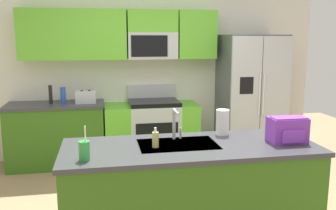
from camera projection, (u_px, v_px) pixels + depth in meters
kitchen_wall_unit at (141, 60)px, 5.53m from camera, size 5.20×0.43×2.60m
back_counter at (57, 135)px, 5.22m from camera, size 1.35×0.63×0.90m
range_oven at (151, 131)px, 5.47m from camera, size 1.36×0.61×1.10m
refrigerator at (251, 97)px, 5.58m from camera, size 0.90×0.76×1.85m
island_counter at (190, 194)px, 3.24m from camera, size 2.19×0.84×0.90m
toaster at (86, 97)px, 5.15m from camera, size 0.28×0.16×0.18m
pepper_mill at (51, 94)px, 5.11m from camera, size 0.05×0.05×0.26m
bottle_blue at (63, 95)px, 5.17m from camera, size 0.07×0.07×0.23m
sink_faucet at (175, 122)px, 3.30m from camera, size 0.08×0.21×0.28m
drink_cup_green at (84, 151)px, 2.76m from camera, size 0.08×0.08×0.27m
soap_dispenser at (155, 139)px, 3.09m from camera, size 0.06×0.06×0.17m
paper_towel_roll at (223, 122)px, 3.48m from camera, size 0.12×0.12×0.24m
backpack at (288, 129)px, 3.23m from camera, size 0.32×0.22×0.23m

